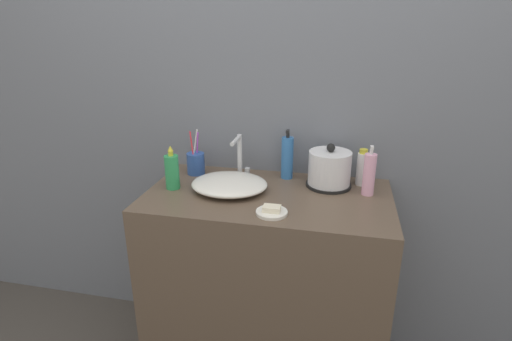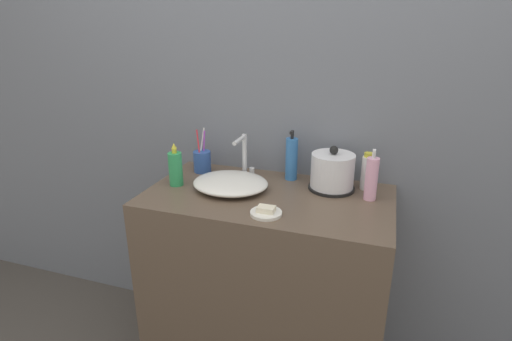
{
  "view_description": "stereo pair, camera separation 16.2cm",
  "coord_description": "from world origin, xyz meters",
  "px_view_note": "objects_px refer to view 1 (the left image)",
  "views": [
    {
      "loc": [
        0.28,
        -1.21,
        1.56
      ],
      "look_at": [
        -0.05,
        0.28,
        1.0
      ],
      "focal_mm": 28.0,
      "sensor_mm": 36.0,
      "label": 1
    },
    {
      "loc": [
        0.43,
        -1.17,
        1.56
      ],
      "look_at": [
        -0.05,
        0.28,
        1.0
      ],
      "focal_mm": 28.0,
      "sensor_mm": 36.0,
      "label": 2
    }
  ],
  "objects_px": {
    "lotion_bottle": "(287,158)",
    "hand_cream_bottle": "(172,171)",
    "shampoo_bottle": "(369,174)",
    "mouthwash_bottle": "(362,168)",
    "faucet": "(240,154)",
    "toothbrush_cup": "(196,163)",
    "electric_kettle": "(329,170)"
  },
  "relations": [
    {
      "from": "lotion_bottle",
      "to": "shampoo_bottle",
      "type": "height_order",
      "value": "lotion_bottle"
    },
    {
      "from": "electric_kettle",
      "to": "lotion_bottle",
      "type": "distance_m",
      "value": 0.2
    },
    {
      "from": "faucet",
      "to": "electric_kettle",
      "type": "height_order",
      "value": "faucet"
    },
    {
      "from": "toothbrush_cup",
      "to": "lotion_bottle",
      "type": "xyz_separation_m",
      "value": [
        0.42,
        0.04,
        0.04
      ]
    },
    {
      "from": "shampoo_bottle",
      "to": "toothbrush_cup",
      "type": "bearing_deg",
      "value": 174.07
    },
    {
      "from": "mouthwash_bottle",
      "to": "hand_cream_bottle",
      "type": "distance_m",
      "value": 0.81
    },
    {
      "from": "toothbrush_cup",
      "to": "lotion_bottle",
      "type": "height_order",
      "value": "lotion_bottle"
    },
    {
      "from": "shampoo_bottle",
      "to": "mouthwash_bottle",
      "type": "xyz_separation_m",
      "value": [
        -0.02,
        0.1,
        -0.01
      ]
    },
    {
      "from": "lotion_bottle",
      "to": "faucet",
      "type": "bearing_deg",
      "value": -170.68
    },
    {
      "from": "lotion_bottle",
      "to": "hand_cream_bottle",
      "type": "bearing_deg",
      "value": -153.74
    },
    {
      "from": "hand_cream_bottle",
      "to": "shampoo_bottle",
      "type": "bearing_deg",
      "value": 7.73
    },
    {
      "from": "electric_kettle",
      "to": "hand_cream_bottle",
      "type": "xyz_separation_m",
      "value": [
        -0.65,
        -0.17,
        0.0
      ]
    },
    {
      "from": "faucet",
      "to": "hand_cream_bottle",
      "type": "xyz_separation_m",
      "value": [
        -0.25,
        -0.19,
        -0.03
      ]
    },
    {
      "from": "electric_kettle",
      "to": "shampoo_bottle",
      "type": "relative_size",
      "value": 0.93
    },
    {
      "from": "electric_kettle",
      "to": "toothbrush_cup",
      "type": "distance_m",
      "value": 0.62
    },
    {
      "from": "shampoo_bottle",
      "to": "hand_cream_bottle",
      "type": "relative_size",
      "value": 1.1
    },
    {
      "from": "faucet",
      "to": "shampoo_bottle",
      "type": "bearing_deg",
      "value": -8.22
    },
    {
      "from": "electric_kettle",
      "to": "shampoo_bottle",
      "type": "xyz_separation_m",
      "value": [
        0.16,
        -0.06,
        0.02
      ]
    },
    {
      "from": "lotion_bottle",
      "to": "shampoo_bottle",
      "type": "relative_size",
      "value": 1.08
    },
    {
      "from": "mouthwash_bottle",
      "to": "faucet",
      "type": "bearing_deg",
      "value": -177.67
    },
    {
      "from": "lotion_bottle",
      "to": "shampoo_bottle",
      "type": "distance_m",
      "value": 0.37
    },
    {
      "from": "toothbrush_cup",
      "to": "faucet",
      "type": "bearing_deg",
      "value": 0.21
    },
    {
      "from": "electric_kettle",
      "to": "mouthwash_bottle",
      "type": "bearing_deg",
      "value": 18.51
    },
    {
      "from": "faucet",
      "to": "mouthwash_bottle",
      "type": "relative_size",
      "value": 1.21
    },
    {
      "from": "faucet",
      "to": "lotion_bottle",
      "type": "height_order",
      "value": "lotion_bottle"
    },
    {
      "from": "lotion_bottle",
      "to": "hand_cream_bottle",
      "type": "height_order",
      "value": "lotion_bottle"
    },
    {
      "from": "faucet",
      "to": "electric_kettle",
      "type": "relative_size",
      "value": 1.0
    },
    {
      "from": "hand_cream_bottle",
      "to": "faucet",
      "type": "bearing_deg",
      "value": 37.75
    },
    {
      "from": "shampoo_bottle",
      "to": "hand_cream_bottle",
      "type": "bearing_deg",
      "value": -172.27
    },
    {
      "from": "electric_kettle",
      "to": "hand_cream_bottle",
      "type": "relative_size",
      "value": 1.03
    },
    {
      "from": "toothbrush_cup",
      "to": "hand_cream_bottle",
      "type": "height_order",
      "value": "toothbrush_cup"
    },
    {
      "from": "electric_kettle",
      "to": "hand_cream_bottle",
      "type": "distance_m",
      "value": 0.67
    }
  ]
}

